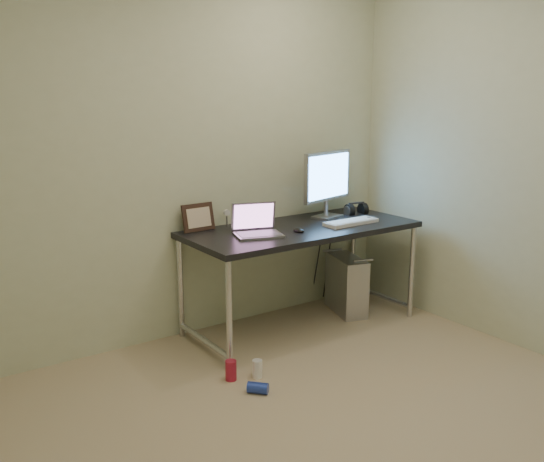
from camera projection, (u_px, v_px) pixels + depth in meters
The scene contains 17 objects.
floor at pixel (350, 446), 2.95m from camera, with size 3.50×3.50×0.00m, color tan.
wall_back at pixel (180, 158), 4.07m from camera, with size 3.50×0.02×2.50m, color beige.
desk at pixel (301, 237), 4.32m from camera, with size 1.69×0.74×0.75m.
tower_computer at pixel (346, 285), 4.71m from camera, with size 0.30×0.46×0.47m.
cable_a at pixel (318, 255), 4.87m from camera, with size 0.01×0.01×0.70m, color black.
cable_b at pixel (329, 257), 4.91m from camera, with size 0.01×0.01×0.72m, color black.
can_red at pixel (231, 370), 3.62m from camera, with size 0.07×0.07×0.12m, color #A91A34.
can_white at pixel (257, 369), 3.65m from camera, with size 0.06×0.06×0.11m, color white.
can_blue at pixel (258, 388), 3.46m from camera, with size 0.07×0.07×0.12m, color #21379E.
laptop at pixel (257, 228), 4.05m from camera, with size 0.37×0.33×0.21m.
monitor at pixel (328, 179), 4.56m from camera, with size 0.53×0.21×0.50m.
keyboard at pixel (351, 222), 4.39m from camera, with size 0.43×0.14×0.03m, color silver.
mouse_right at pixel (369, 219), 4.49m from camera, with size 0.07×0.11×0.04m, color black.
mouse_left at pixel (299, 230), 4.14m from camera, with size 0.06×0.10×0.03m, color black.
headphones at pixel (356, 210), 4.75m from camera, with size 0.18×0.11×0.12m.
picture_frame at pixel (198, 217), 4.16m from camera, with size 0.24×0.03×0.19m, color black.
webcam at pixel (227, 214), 4.28m from camera, with size 0.05×0.04×0.13m.
Camera 1 is at (-1.82, -1.95, 1.69)m, focal length 40.00 mm.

